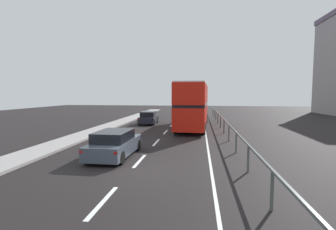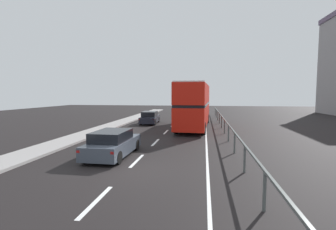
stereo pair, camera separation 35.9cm
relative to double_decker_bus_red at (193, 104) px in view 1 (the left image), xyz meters
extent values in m
cube|color=black|center=(-2.34, -14.18, -2.38)|extent=(74.33, 120.00, 0.10)
cube|color=gray|center=(-8.48, -14.18, -2.26)|extent=(2.07, 80.00, 0.14)
cube|color=silver|center=(-2.34, -17.50, -2.33)|extent=(0.16, 2.41, 0.01)
cube|color=silver|center=(-2.34, -12.76, -2.33)|extent=(0.16, 2.41, 0.01)
cube|color=silver|center=(-2.34, -8.02, -2.33)|extent=(0.16, 2.41, 0.01)
cube|color=silver|center=(-2.34, -3.28, -2.33)|extent=(0.16, 2.41, 0.01)
cube|color=silver|center=(-2.34, 1.46, -2.33)|extent=(0.16, 2.41, 0.01)
cube|color=silver|center=(-2.34, 6.20, -2.33)|extent=(0.16, 2.41, 0.01)
cube|color=silver|center=(-2.34, 10.94, -2.33)|extent=(0.16, 2.41, 0.01)
cube|color=silver|center=(-2.34, 15.67, -2.33)|extent=(0.16, 2.41, 0.01)
cube|color=silver|center=(1.14, -5.18, -2.33)|extent=(0.12, 46.00, 0.01)
cube|color=#505553|center=(2.68, -5.18, -1.16)|extent=(0.08, 42.00, 0.08)
cylinder|color=#505553|center=(2.68, -17.43, -1.74)|extent=(0.10, 0.10, 1.17)
cylinder|color=#505553|center=(2.68, -13.93, -1.74)|extent=(0.10, 0.10, 1.17)
cylinder|color=#505553|center=(2.68, -10.43, -1.74)|extent=(0.10, 0.10, 1.17)
cylinder|color=#505553|center=(2.68, -6.93, -1.74)|extent=(0.10, 0.10, 1.17)
cylinder|color=#505553|center=(2.68, -3.43, -1.74)|extent=(0.10, 0.10, 1.17)
cylinder|color=#505553|center=(2.68, 0.07, -1.74)|extent=(0.10, 0.10, 1.17)
cylinder|color=#505553|center=(2.68, 3.57, -1.74)|extent=(0.10, 0.10, 1.17)
cylinder|color=#505553|center=(2.68, 7.07, -1.74)|extent=(0.10, 0.10, 1.17)
cylinder|color=#505553|center=(2.68, 10.57, -1.74)|extent=(0.10, 0.10, 1.17)
cylinder|color=#505553|center=(2.68, 14.07, -1.74)|extent=(0.10, 0.10, 1.17)
cube|color=red|center=(0.00, -0.01, -1.04)|extent=(3.10, 11.48, 1.88)
cube|color=black|center=(0.00, -0.01, 0.03)|extent=(3.09, 11.03, 0.24)
cube|color=red|center=(0.00, -0.01, 1.03)|extent=(3.10, 11.48, 1.77)
cube|color=silver|center=(0.00, -0.01, 1.97)|extent=(3.03, 11.25, 0.10)
cube|color=black|center=(0.28, 5.65, -0.94)|extent=(2.28, 0.15, 1.32)
cube|color=yellow|center=(0.28, 5.65, 1.48)|extent=(1.52, 0.12, 0.28)
cylinder|color=black|center=(-0.96, 4.33, -1.83)|extent=(0.33, 1.01, 1.00)
cylinder|color=black|center=(1.38, 4.21, -1.83)|extent=(0.33, 1.01, 1.00)
cylinder|color=black|center=(-1.37, -4.03, -1.83)|extent=(0.33, 1.01, 1.00)
cylinder|color=black|center=(0.96, -4.15, -1.83)|extent=(0.33, 1.01, 1.00)
cube|color=#404754|center=(-3.87, -11.99, -1.80)|extent=(1.91, 4.41, 0.70)
cube|color=black|center=(-3.88, -12.21, -1.19)|extent=(1.66, 2.43, 0.52)
cube|color=red|center=(-4.73, -14.13, -1.62)|extent=(0.16, 0.06, 0.12)
cube|color=red|center=(-3.09, -14.16, -1.62)|extent=(0.16, 0.06, 0.12)
cylinder|color=black|center=(-4.69, -10.49, -2.01)|extent=(0.21, 0.64, 0.64)
cylinder|color=black|center=(-3.01, -10.51, -2.01)|extent=(0.21, 0.64, 0.64)
cylinder|color=black|center=(-4.74, -13.46, -2.01)|extent=(0.21, 0.64, 0.64)
cylinder|color=black|center=(-3.06, -13.49, -2.01)|extent=(0.21, 0.64, 0.64)
cube|color=#1E212C|center=(-5.09, 2.63, -1.83)|extent=(1.91, 4.35, 0.64)
cube|color=black|center=(-5.08, 2.42, -1.23)|extent=(1.61, 2.42, 0.56)
cube|color=red|center=(-5.74, 0.49, -1.67)|extent=(0.16, 0.07, 0.12)
cube|color=red|center=(-4.23, 0.56, -1.67)|extent=(0.16, 0.07, 0.12)
cylinder|color=black|center=(-5.93, 4.03, -2.01)|extent=(0.23, 0.65, 0.64)
cylinder|color=black|center=(-4.38, 4.11, -2.01)|extent=(0.23, 0.65, 0.64)
cylinder|color=black|center=(-5.79, 1.16, -2.01)|extent=(0.23, 0.65, 0.64)
cylinder|color=black|center=(-4.24, 1.23, -2.01)|extent=(0.23, 0.65, 0.64)
camera|label=1|loc=(0.59, -24.58, 1.01)|focal=26.40mm
camera|label=2|loc=(0.95, -24.53, 1.01)|focal=26.40mm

